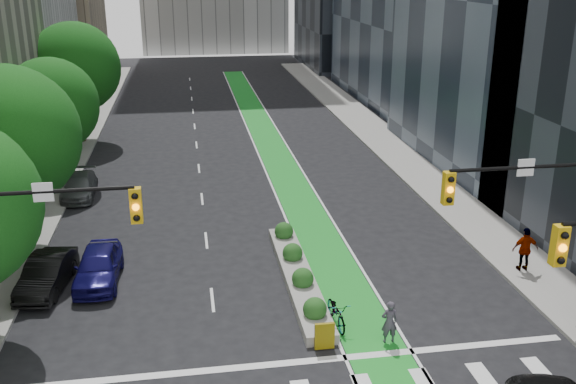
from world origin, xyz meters
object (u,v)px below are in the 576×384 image
object	(u,v)px
bicycle	(337,312)
cyclist	(389,322)
parked_car_left_near	(98,266)
parked_car_left_mid	(47,274)
pedestrian_far	(525,249)
parked_car_left_far	(79,186)
median_planter	(298,273)

from	to	relation	value
bicycle	cyclist	bearing A→B (deg)	-47.31
bicycle	parked_car_left_near	distance (m)	10.42
parked_car_left_near	parked_car_left_mid	bearing A→B (deg)	-169.68
parked_car_left_near	cyclist	bearing A→B (deg)	-29.50
parked_car_left_mid	pedestrian_far	xyz separation A→B (m)	(20.23, -1.79, 0.44)
parked_car_left_mid	parked_car_left_far	xyz separation A→B (m)	(-0.31, 11.56, -0.07)
bicycle	parked_car_left_far	bearing A→B (deg)	121.02
cyclist	parked_car_left_mid	bearing A→B (deg)	-26.38
bicycle	pedestrian_far	xyz separation A→B (m)	(9.04, 2.88, 0.60)
parked_car_left_near	bicycle	bearing A→B (deg)	-27.06
parked_car_left_near	pedestrian_far	distance (m)	18.32
parked_car_left_near	parked_car_left_mid	distance (m)	2.06
parked_car_left_far	pedestrian_far	world-z (taller)	pedestrian_far
parked_car_left_mid	pedestrian_far	world-z (taller)	pedestrian_far
bicycle	parked_car_left_mid	bearing A→B (deg)	153.05
parked_car_left_mid	parked_car_left_far	bearing A→B (deg)	99.12
median_planter	parked_car_left_mid	bearing A→B (deg)	174.51
parked_car_left_far	pedestrian_far	bearing A→B (deg)	-33.13
bicycle	parked_car_left_near	world-z (taller)	parked_car_left_near
median_planter	parked_car_left_mid	distance (m)	10.45
cyclist	parked_car_left_mid	world-z (taller)	cyclist
median_planter	parked_car_left_far	size ratio (longest dim) A/B	2.37
median_planter	bicycle	xyz separation A→B (m)	(0.80, -3.67, 0.16)
pedestrian_far	parked_car_left_mid	bearing A→B (deg)	-1.06
bicycle	parked_car_left_far	size ratio (longest dim) A/B	0.47
median_planter	pedestrian_far	world-z (taller)	pedestrian_far
cyclist	bicycle	bearing A→B (deg)	-43.74
parked_car_left_near	parked_car_left_far	bearing A→B (deg)	103.30
parked_car_left_mid	parked_car_left_far	world-z (taller)	parked_car_left_mid
bicycle	parked_car_left_far	distance (m)	19.89
parked_car_left_near	parked_car_left_far	xyz separation A→B (m)	(-2.35, 11.24, -0.12)
parked_car_left_mid	pedestrian_far	bearing A→B (deg)	2.54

